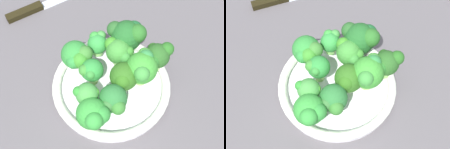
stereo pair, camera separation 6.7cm
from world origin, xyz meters
TOP-DOWN VIEW (x-y plane):
  - ground_plane at (0.00, 0.00)cm, footprint 130.00×130.00cm
  - bowl at (2.43, -0.21)cm, footprint 25.38×25.38cm
  - broccoli_floret_0 at (-1.73, -9.55)cm, footprint 5.28×6.59cm
  - broccoli_floret_1 at (-2.08, 4.06)cm, footprint 6.47×6.02cm
  - broccoli_floret_2 at (10.58, 2.02)cm, footprint 7.05×6.23cm
  - broccoli_floret_3 at (2.17, 6.93)cm, footprint 5.00×4.61cm
  - broccoli_floret_4 at (10.30, -3.77)cm, footprint 4.63×4.93cm
  - broccoli_floret_5 at (-1.52, -4.84)cm, footprint 6.56×7.27cm
  - broccoli_floret_6 at (5.46, 2.67)cm, footprint 4.73×4.96cm
  - broccoli_floret_7 at (5.13, -4.86)cm, footprint 6.88×5.33cm
  - broccoli_floret_8 at (6.32, -9.01)cm, footprint 8.43×7.29cm
  - broccoli_floret_9 at (-1.80, 9.09)cm, footprint 6.71×6.13cm
  - broccoli_floret_10 at (0.01, -1.03)cm, footprint 5.85×6.48cm
  - knife at (32.99, -5.22)cm, footprint 8.74×26.40cm

SIDE VIEW (x-z plane):
  - ground_plane at x=0.00cm, z-range -2.50..0.00cm
  - knife at x=32.99cm, z-range -0.20..1.30cm
  - bowl at x=2.43cm, z-range 0.03..3.37cm
  - broccoli_floret_4 at x=10.30cm, z-range 3.89..9.29cm
  - broccoli_floret_1 at x=-2.08cm, z-range 3.70..10.09cm
  - broccoli_floret_3 at x=2.17cm, z-range 4.00..10.32cm
  - broccoli_floret_2 at x=10.58cm, z-range 3.86..10.47cm
  - broccoli_floret_7 at x=5.13cm, z-range 4.01..10.68cm
  - broccoli_floret_10 at x=0.01cm, z-range 3.94..10.79cm
  - broccoli_floret_9 at x=-1.80cm, z-range 3.82..11.01cm
  - broccoli_floret_6 at x=5.46cm, z-range 4.22..10.89cm
  - broccoli_floret_0 at x=-1.73cm, z-range 4.23..11.30cm
  - broccoli_floret_5 at x=-1.52cm, z-range 4.18..12.19cm
  - broccoli_floret_8 at x=6.32cm, z-range 4.17..12.28cm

